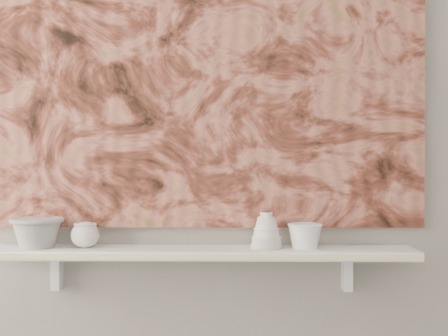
{
  "coord_description": "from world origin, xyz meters",
  "views": [
    {
      "loc": [
        0.11,
        -0.53,
        1.21
      ],
      "look_at": [
        0.08,
        1.49,
        1.19
      ],
      "focal_mm": 50.0,
      "sensor_mm": 36.0,
      "label": 1
    }
  ],
  "objects_px": {
    "painting": "(202,65)",
    "bowl_grey": "(37,232)",
    "shelf": "(200,253)",
    "bell_vessel": "(266,230)",
    "bowl_white": "(305,236)",
    "cup_cream": "(85,235)"
  },
  "relations": [
    {
      "from": "painting",
      "to": "bowl_grey",
      "type": "xyz_separation_m",
      "value": [
        -0.54,
        -0.08,
        -0.56
      ]
    },
    {
      "from": "shelf",
      "to": "bell_vessel",
      "type": "bearing_deg",
      "value": 0.0
    },
    {
      "from": "shelf",
      "to": "bell_vessel",
      "type": "xyz_separation_m",
      "value": [
        0.22,
        0.0,
        0.07
      ]
    },
    {
      "from": "bell_vessel",
      "to": "shelf",
      "type": "bearing_deg",
      "value": 180.0
    },
    {
      "from": "painting",
      "to": "bowl_white",
      "type": "relative_size",
      "value": 13.19
    },
    {
      "from": "shelf",
      "to": "bowl_white",
      "type": "height_order",
      "value": "bowl_white"
    },
    {
      "from": "painting",
      "to": "bell_vessel",
      "type": "bearing_deg",
      "value": -20.46
    },
    {
      "from": "bell_vessel",
      "to": "bowl_white",
      "type": "height_order",
      "value": "bell_vessel"
    },
    {
      "from": "shelf",
      "to": "bell_vessel",
      "type": "distance_m",
      "value": 0.23
    },
    {
      "from": "cup_cream",
      "to": "bell_vessel",
      "type": "distance_m",
      "value": 0.59
    },
    {
      "from": "painting",
      "to": "cup_cream",
      "type": "relative_size",
      "value": 16.21
    },
    {
      "from": "bell_vessel",
      "to": "bowl_white",
      "type": "xyz_separation_m",
      "value": [
        0.13,
        0.0,
        -0.02
      ]
    },
    {
      "from": "bowl_grey",
      "to": "bell_vessel",
      "type": "distance_m",
      "value": 0.75
    },
    {
      "from": "shelf",
      "to": "cup_cream",
      "type": "height_order",
      "value": "cup_cream"
    },
    {
      "from": "bowl_white",
      "to": "bowl_grey",
      "type": "bearing_deg",
      "value": 180.0
    },
    {
      "from": "bowl_grey",
      "to": "bowl_white",
      "type": "height_order",
      "value": "bowl_grey"
    },
    {
      "from": "shelf",
      "to": "bowl_white",
      "type": "distance_m",
      "value": 0.35
    },
    {
      "from": "bowl_grey",
      "to": "cup_cream",
      "type": "distance_m",
      "value": 0.16
    },
    {
      "from": "cup_cream",
      "to": "bell_vessel",
      "type": "height_order",
      "value": "bell_vessel"
    },
    {
      "from": "bowl_grey",
      "to": "bowl_white",
      "type": "relative_size",
      "value": 1.54
    },
    {
      "from": "bell_vessel",
      "to": "bowl_grey",
      "type": "bearing_deg",
      "value": 180.0
    },
    {
      "from": "shelf",
      "to": "bowl_grey",
      "type": "bearing_deg",
      "value": 180.0
    }
  ]
}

